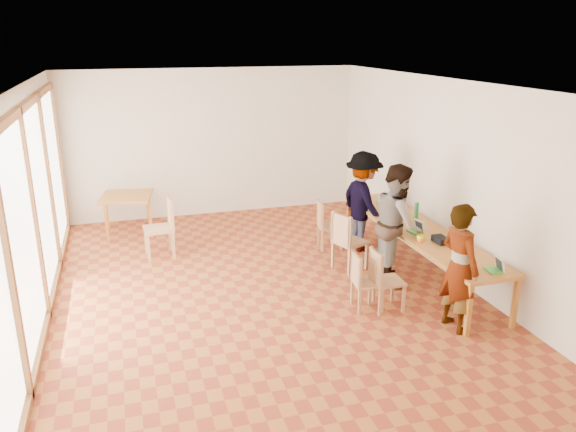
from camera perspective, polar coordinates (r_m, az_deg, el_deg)
The scene contains 25 objects.
ground at distance 8.41m, azimuth -2.75°, elevation -7.56°, with size 8.00×8.00×0.00m, color #A75928.
wall_back at distance 11.71m, azimuth -7.64°, elevation 7.37°, with size 6.00×0.10×3.00m, color silver.
wall_front at distance 4.37m, azimuth 10.04°, elevation -11.34°, with size 6.00×0.10×3.00m, color silver.
wall_right at distance 9.04m, azimuth 15.92°, elevation 3.72°, with size 0.10×8.00×3.00m, color silver.
window_wall at distance 7.76m, azimuth -24.64°, elevation 0.45°, with size 0.10×8.00×3.00m, color white.
ceiling at distance 7.61m, azimuth -3.09°, elevation 13.43°, with size 6.00×8.00×0.04m, color white.
communal_table at distance 8.95m, azimuth 13.03°, elevation -1.53°, with size 0.80×4.00×0.75m.
side_table at distance 10.98m, azimuth -16.07°, elevation 1.66°, with size 0.90×0.90×0.75m.
chair_near at distance 7.73m, azimuth 7.52°, elevation -6.03°, with size 0.41×0.41×0.43m.
chair_mid at distance 7.74m, azimuth 9.48°, elevation -5.82°, with size 0.41×0.41×0.46m.
chair_far at distance 8.93m, azimuth 5.89°, elevation -1.99°, with size 0.58×0.58×0.51m.
chair_empty at distance 9.85m, azimuth 3.77°, elevation -0.40°, with size 0.45×0.45×0.45m.
chair_spare at distance 9.69m, azimuth -12.44°, elevation -0.44°, with size 0.51×0.51×0.55m.
person_near at distance 7.38m, azimuth 17.00°, elevation -5.02°, with size 0.61×0.40×1.67m, color gray.
person_mid at distance 8.58m, azimuth 11.03°, elevation -0.76°, with size 0.89×0.69×1.83m, color gray.
person_far at distance 9.75m, azimuth 7.64°, elevation 1.45°, with size 1.13×0.65×1.75m, color gray.
laptop_near at distance 7.63m, azimuth 20.41°, elevation -4.90°, with size 0.22×0.25×0.19m.
laptop_mid at distance 8.76m, azimuth 12.98°, elevation -1.27°, with size 0.22×0.25×0.19m.
laptop_far at distance 10.16m, azimuth 9.84°, elevation 1.59°, with size 0.25×0.26×0.19m.
yellow_mug at distance 8.37m, azimuth 13.35°, elevation -2.23°, with size 0.12×0.12×0.10m, color yellow.
green_bottle at distance 9.34m, azimuth 12.91°, elevation 0.50°, with size 0.07×0.07×0.28m, color #1A7539.
clear_glass at distance 7.54m, azimuth 17.94°, elevation -4.96°, with size 0.07×0.07×0.09m, color silver.
condiment_cup at distance 9.24m, azimuth 10.34°, elevation -0.24°, with size 0.08×0.08×0.06m, color white.
pink_phone at distance 8.37m, azimuth 13.23°, elevation -2.52°, with size 0.05×0.10×0.01m, color #D73352.
black_pouch at distance 8.40m, azimuth 15.24°, elevation -2.34°, with size 0.16×0.26×0.09m, color black.
Camera 1 is at (-1.79, -7.38, 3.62)m, focal length 35.00 mm.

